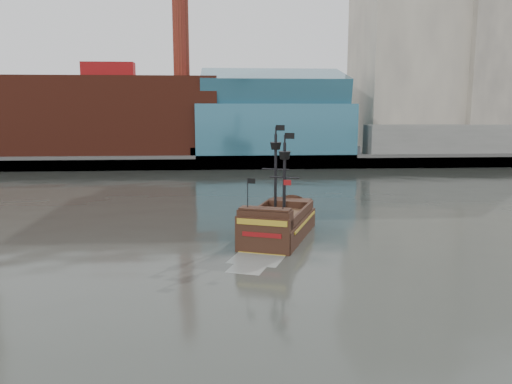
{
  "coord_description": "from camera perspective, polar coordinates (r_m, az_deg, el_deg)",
  "views": [
    {
      "loc": [
        -0.68,
        -29.16,
        10.89
      ],
      "look_at": [
        2.39,
        12.44,
        4.0
      ],
      "focal_mm": 35.0,
      "sensor_mm": 36.0,
      "label": 1
    }
  ],
  "objects": [
    {
      "name": "seawall",
      "position": [
        92.16,
        -3.78,
        3.38
      ],
      "size": [
        220.0,
        1.0,
        2.6
      ],
      "primitive_type": "cube",
      "color": "#4C4C49",
      "rests_on": "ground"
    },
    {
      "name": "pirate_ship",
      "position": [
        43.06,
        2.6,
        -4.0
      ],
      "size": [
        8.72,
        14.31,
        10.3
      ],
      "rotation": [
        0.0,
        0.0,
        -0.36
      ],
      "color": "black",
      "rests_on": "ground"
    },
    {
      "name": "ground",
      "position": [
        31.13,
        -2.75,
        -11.1
      ],
      "size": [
        400.0,
        400.0,
        0.0
      ],
      "primitive_type": "plane",
      "color": "#2A2C27",
      "rests_on": "ground"
    },
    {
      "name": "promenade_far",
      "position": [
        121.56,
        -3.9,
        4.69
      ],
      "size": [
        220.0,
        60.0,
        2.0
      ],
      "primitive_type": "cube",
      "color": "slate",
      "rests_on": "ground"
    },
    {
      "name": "skyline",
      "position": [
        114.69,
        -1.3,
        16.21
      ],
      "size": [
        149.0,
        45.0,
        62.0
      ],
      "color": "brown",
      "rests_on": "promenade_far"
    }
  ]
}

